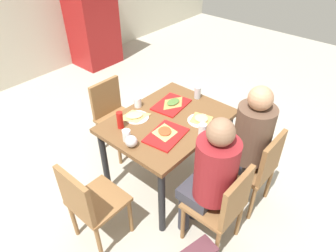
# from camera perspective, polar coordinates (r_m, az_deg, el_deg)

# --- Properties ---
(ground_plane) EXTENTS (10.00, 10.00, 0.02)m
(ground_plane) POSITION_cam_1_polar(r_m,az_deg,el_deg) (3.30, 0.00, -9.88)
(ground_plane) COLOR #B2AD9E
(main_table) EXTENTS (1.13, 0.85, 0.77)m
(main_table) POSITION_cam_1_polar(r_m,az_deg,el_deg) (2.84, 0.00, -0.42)
(main_table) COLOR brown
(main_table) RESTS_ON ground_plane
(chair_near_left) EXTENTS (0.40, 0.40, 0.84)m
(chair_near_left) POSITION_cam_1_polar(r_m,az_deg,el_deg) (2.47, 10.33, -14.31)
(chair_near_left) COLOR olive
(chair_near_left) RESTS_ON ground_plane
(chair_near_right) EXTENTS (0.40, 0.40, 0.84)m
(chair_near_right) POSITION_cam_1_polar(r_m,az_deg,el_deg) (2.83, 16.48, -7.20)
(chair_near_right) COLOR olive
(chair_near_right) RESTS_ON ground_plane
(chair_far_side) EXTENTS (0.40, 0.40, 0.84)m
(chair_far_side) POSITION_cam_1_polar(r_m,az_deg,el_deg) (3.43, -10.30, 2.56)
(chair_far_side) COLOR olive
(chair_far_side) RESTS_ON ground_plane
(chair_left_end) EXTENTS (0.40, 0.40, 0.84)m
(chair_left_end) POSITION_cam_1_polar(r_m,az_deg,el_deg) (2.52, -14.62, -13.62)
(chair_left_end) COLOR olive
(chair_left_end) RESTS_ON ground_plane
(person_in_red) EXTENTS (0.32, 0.42, 1.25)m
(person_in_red) POSITION_cam_1_polar(r_m,az_deg,el_deg) (2.33, 8.07, -8.85)
(person_in_red) COLOR #383842
(person_in_red) RESTS_ON ground_plane
(person_in_brown_jacket) EXTENTS (0.32, 0.42, 1.25)m
(person_in_brown_jacket) POSITION_cam_1_polar(r_m,az_deg,el_deg) (2.71, 14.78, -2.18)
(person_in_brown_jacket) COLOR #383842
(person_in_brown_jacket) RESTS_ON ground_plane
(tray_red_near) EXTENTS (0.39, 0.31, 0.02)m
(tray_red_near) POSITION_cam_1_polar(r_m,az_deg,el_deg) (2.58, -0.36, -1.77)
(tray_red_near) COLOR red
(tray_red_near) RESTS_ON main_table
(tray_red_far) EXTENTS (0.39, 0.31, 0.02)m
(tray_red_far) POSITION_cam_1_polar(r_m,az_deg,el_deg) (2.97, 0.62, 4.02)
(tray_red_far) COLOR red
(tray_red_far) RESTS_ON main_table
(paper_plate_center) EXTENTS (0.22, 0.22, 0.01)m
(paper_plate_center) POSITION_cam_1_polar(r_m,az_deg,el_deg) (2.81, -5.88, 1.64)
(paper_plate_center) COLOR white
(paper_plate_center) RESTS_ON main_table
(paper_plate_near_edge) EXTENTS (0.22, 0.22, 0.01)m
(paper_plate_near_edge) POSITION_cam_1_polar(r_m,az_deg,el_deg) (2.77, 5.96, 1.03)
(paper_plate_near_edge) COLOR white
(paper_plate_near_edge) RESTS_ON main_table
(pizza_slice_a) EXTENTS (0.25, 0.25, 0.02)m
(pizza_slice_a) POSITION_cam_1_polar(r_m,az_deg,el_deg) (2.59, -0.62, -1.05)
(pizza_slice_a) COLOR #DBAD60
(pizza_slice_a) RESTS_ON tray_red_near
(pizza_slice_b) EXTENTS (0.23, 0.16, 0.02)m
(pizza_slice_b) POSITION_cam_1_polar(r_m,az_deg,el_deg) (2.97, 0.97, 4.47)
(pizza_slice_b) COLOR #C68C47
(pizza_slice_b) RESTS_ON tray_red_far
(pizza_slice_c) EXTENTS (0.28, 0.26, 0.02)m
(pizza_slice_c) POSITION_cam_1_polar(r_m,az_deg,el_deg) (2.81, -6.32, 1.94)
(pizza_slice_c) COLOR #DBAD60
(pizza_slice_c) RESTS_ON paper_plate_center
(pizza_slice_d) EXTENTS (0.24, 0.25, 0.02)m
(pizza_slice_d) POSITION_cam_1_polar(r_m,az_deg,el_deg) (2.77, 6.26, 1.37)
(pizza_slice_d) COLOR tan
(pizza_slice_d) RESTS_ON paper_plate_near_edge
(plastic_cup_a) EXTENTS (0.07, 0.07, 0.10)m
(plastic_cup_a) POSITION_cam_1_polar(r_m,az_deg,el_deg) (2.94, -5.72, 4.51)
(plastic_cup_a) COLOR white
(plastic_cup_a) RESTS_ON main_table
(plastic_cup_b) EXTENTS (0.07, 0.07, 0.10)m
(plastic_cup_b) POSITION_cam_1_polar(r_m,az_deg,el_deg) (2.59, 6.48, -0.61)
(plastic_cup_b) COLOR white
(plastic_cup_b) RESTS_ON main_table
(plastic_cup_c) EXTENTS (0.07, 0.07, 0.10)m
(plastic_cup_c) POSITION_cam_1_polar(r_m,az_deg,el_deg) (2.53, -7.78, -1.75)
(plastic_cup_c) COLOR white
(plastic_cup_c) RESTS_ON main_table
(soda_can) EXTENTS (0.07, 0.07, 0.12)m
(soda_can) POSITION_cam_1_polar(r_m,az_deg,el_deg) (3.07, 5.57, 6.28)
(soda_can) COLOR #B7BCC6
(soda_can) RESTS_ON main_table
(condiment_bottle) EXTENTS (0.06, 0.06, 0.16)m
(condiment_bottle) POSITION_cam_1_polar(r_m,az_deg,el_deg) (2.66, -9.00, 1.12)
(condiment_bottle) COLOR red
(condiment_bottle) RESTS_ON main_table
(foil_bundle) EXTENTS (0.10, 0.10, 0.10)m
(foil_bundle) POSITION_cam_1_polar(r_m,az_deg,el_deg) (2.47, -6.92, -2.87)
(foil_bundle) COLOR silver
(foil_bundle) RESTS_ON main_table
(drink_fridge) EXTENTS (0.70, 0.60, 1.90)m
(drink_fridge) POSITION_cam_1_polar(r_m,az_deg,el_deg) (5.49, -14.37, 20.59)
(drink_fridge) COLOR maroon
(drink_fridge) RESTS_ON ground_plane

